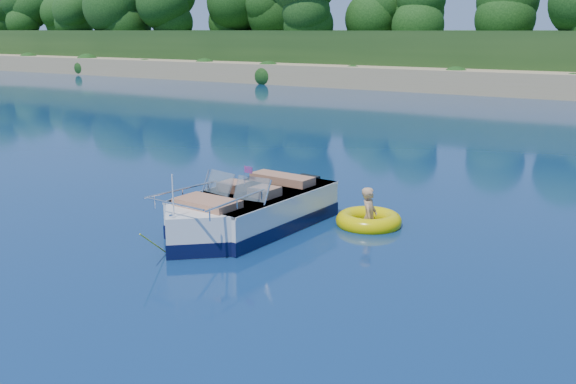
% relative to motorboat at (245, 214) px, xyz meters
% --- Properties ---
extents(ground, '(160.00, 160.00, 0.00)m').
position_rel_motorboat_xyz_m(ground, '(1.80, -3.48, -0.34)').
color(ground, '#0B284D').
rests_on(ground, ground).
extents(motorboat, '(2.14, 5.33, 1.77)m').
position_rel_motorboat_xyz_m(motorboat, '(0.00, 0.00, 0.00)').
color(motorboat, white).
rests_on(motorboat, ground).
extents(tow_tube, '(1.57, 1.57, 0.37)m').
position_rel_motorboat_xyz_m(tow_tube, '(2.02, 1.70, -0.25)').
color(tow_tube, '#E1CC01').
rests_on(tow_tube, ground).
extents(boy, '(0.56, 0.81, 1.46)m').
position_rel_motorboat_xyz_m(boy, '(2.05, 1.65, -0.34)').
color(boy, tan).
rests_on(boy, ground).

